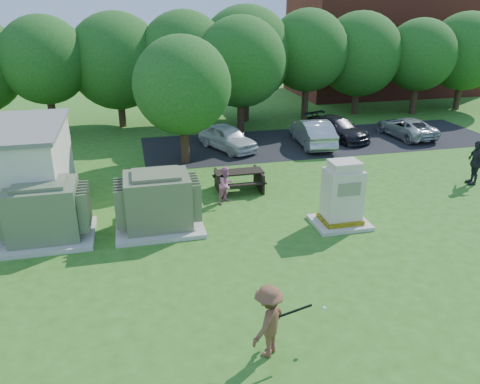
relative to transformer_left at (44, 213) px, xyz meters
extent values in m
plane|color=#2D6619|center=(6.50, -4.50, -0.97)|extent=(120.00, 120.00, 0.00)
cube|color=maroon|center=(24.50, 22.50, 3.03)|extent=(15.00, 8.00, 8.00)
cube|color=#232326|center=(13.50, 9.00, -0.96)|extent=(20.00, 6.00, 0.01)
cube|color=beige|center=(0.00, 0.00, -0.89)|extent=(3.00, 2.40, 0.15)
cube|color=#616E4F|center=(0.00, 0.00, 0.08)|extent=(2.20, 1.80, 1.80)
cube|color=#616E4F|center=(0.00, 0.00, 1.04)|extent=(1.60, 1.30, 0.12)
cube|color=#616E4F|center=(-1.27, 0.00, 0.11)|extent=(0.32, 1.50, 1.35)
cube|color=#616E4F|center=(1.27, 0.00, 0.11)|extent=(0.32, 1.50, 1.35)
cube|color=beige|center=(3.70, 0.00, -0.89)|extent=(3.00, 2.40, 0.15)
cube|color=#646C4B|center=(3.70, 0.00, 0.08)|extent=(2.20, 1.80, 1.80)
cube|color=#646C4B|center=(3.70, 0.00, 1.04)|extent=(1.60, 1.30, 0.12)
cube|color=#646C4B|center=(2.43, 0.00, 0.11)|extent=(0.32, 1.50, 1.35)
cube|color=#646C4B|center=(4.97, 0.00, 0.11)|extent=(0.32, 1.50, 1.35)
cube|color=beige|center=(10.02, -1.20, -0.90)|extent=(1.95, 1.60, 0.13)
cube|color=yellow|center=(10.02, -1.20, -0.76)|extent=(1.38, 1.11, 0.16)
cube|color=beige|center=(10.02, -1.20, 0.21)|extent=(1.24, 0.98, 1.77)
cube|color=beige|center=(10.02, -1.20, 1.25)|extent=(1.02, 0.80, 0.31)
cube|color=gray|center=(10.02, -1.71, 0.57)|extent=(0.80, 0.04, 0.44)
cube|color=black|center=(7.23, 2.79, -0.14)|extent=(2.02, 0.78, 0.07)
cube|color=black|center=(7.23, 3.41, -0.48)|extent=(2.02, 0.28, 0.06)
cube|color=black|center=(7.23, 2.18, -0.48)|extent=(2.02, 0.28, 0.06)
cube|color=black|center=(6.36, 2.79, -0.56)|extent=(0.09, 1.51, 0.83)
cube|color=black|center=(8.11, 2.79, -0.56)|extent=(0.09, 1.51, 0.83)
imported|color=brown|center=(5.62, -6.98, -0.08)|extent=(1.28, 1.27, 1.77)
imported|color=pink|center=(6.45, 1.66, -0.22)|extent=(0.92, 0.87, 1.49)
imported|color=#27282D|center=(17.34, 1.21, 0.00)|extent=(0.70, 1.22, 1.95)
imported|color=silver|center=(7.98, 8.69, -0.31)|extent=(3.02, 4.16, 1.32)
imported|color=#ADADB2|center=(12.71, 8.41, -0.24)|extent=(1.91, 4.52, 1.45)
imported|color=black|center=(14.56, 9.27, -0.35)|extent=(3.13, 4.63, 1.25)
imported|color=#B7B7BC|center=(18.67, 8.75, -0.40)|extent=(2.24, 4.24, 1.14)
cylinder|color=black|center=(6.19, -7.11, 0.19)|extent=(0.83, 0.28, 0.06)
cylinder|color=maroon|center=(5.71, -7.06, 0.19)|extent=(0.23, 0.12, 0.06)
sphere|color=white|center=(7.00, -6.82, -0.09)|extent=(0.09, 0.09, 0.09)
cylinder|color=#47301E|center=(-1.50, 14.30, 0.43)|extent=(0.44, 0.44, 2.80)
sphere|color=#235B1C|center=(-1.50, 14.30, 3.33)|extent=(5.00, 5.00, 5.00)
cylinder|color=#47301E|center=(2.50, 15.10, 0.18)|extent=(0.44, 0.44, 2.30)
sphere|color=#235B1C|center=(2.50, 15.10, 3.07)|extent=(5.80, 5.80, 5.80)
cylinder|color=#47301E|center=(6.50, 14.20, 0.38)|extent=(0.44, 0.44, 2.70)
sphere|color=#235B1C|center=(6.50, 14.20, 3.35)|extent=(5.40, 5.40, 5.40)
cylinder|color=#47301E|center=(10.50, 14.80, 0.28)|extent=(0.44, 0.44, 2.50)
sphere|color=#235B1C|center=(10.50, 14.80, 3.33)|extent=(6.00, 6.00, 6.00)
cylinder|color=#47301E|center=(14.50, 14.40, 0.48)|extent=(0.44, 0.44, 2.90)
sphere|color=#235B1C|center=(14.50, 14.40, 3.49)|extent=(5.20, 5.20, 5.20)
cylinder|color=#47301E|center=(18.50, 15.00, 0.23)|extent=(0.44, 0.44, 2.40)
sphere|color=#235B1C|center=(18.50, 15.00, 3.11)|extent=(5.60, 5.60, 5.60)
cylinder|color=#47301E|center=(22.50, 14.10, 0.33)|extent=(0.44, 0.44, 2.60)
sphere|color=#235B1C|center=(22.50, 14.10, 3.07)|extent=(4.80, 4.80, 4.80)
cylinder|color=#47301E|center=(26.50, 14.70, 0.28)|extent=(0.44, 0.44, 2.50)
sphere|color=#235B1C|center=(26.50, 14.70, 3.15)|extent=(5.40, 5.40, 5.40)
cylinder|color=#47301E|center=(5.50, 7.00, 0.23)|extent=(0.44, 0.44, 2.40)
sphere|color=#235B1C|center=(5.50, 7.00, 2.81)|extent=(4.60, 4.60, 4.60)
cylinder|color=#47301E|center=(9.50, 12.00, 0.33)|extent=(0.44, 0.44, 2.60)
sphere|color=#235B1C|center=(9.50, 12.00, 3.19)|extent=(5.20, 5.20, 5.20)
camera|label=1|loc=(3.06, -15.07, 6.47)|focal=35.00mm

